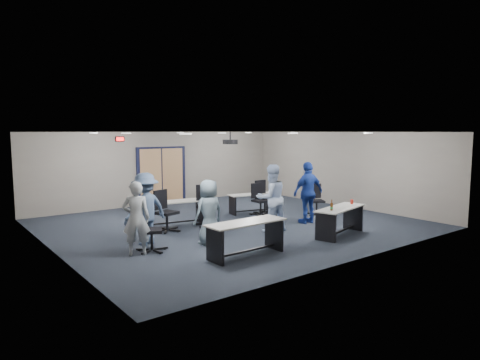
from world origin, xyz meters
TOP-DOWN VIEW (x-y plane):
  - floor at (0.00, 0.00)m, footprint 10.00×10.00m
  - back_wall at (0.00, 4.50)m, footprint 10.00×0.04m
  - front_wall at (0.00, -4.50)m, footprint 10.00×0.04m
  - left_wall at (-5.00, 0.00)m, footprint 0.04×9.00m
  - right_wall at (5.00, 0.00)m, footprint 0.04×9.00m
  - ceiling at (0.00, 0.00)m, footprint 10.00×9.00m
  - double_door at (0.00, 4.46)m, footprint 2.00×0.07m
  - exit_sign at (-1.60, 4.44)m, footprint 0.32×0.07m
  - ceiling_projector at (0.30, 0.50)m, footprint 0.35×0.32m
  - ceiling_can_lights at (0.00, 0.25)m, footprint 6.24×5.74m
  - table_front_left at (-1.71, -2.84)m, footprint 1.89×0.67m
  - table_front_right at (1.40, -2.87)m, footprint 1.92×1.03m
  - table_back_left at (-1.49, 0.79)m, footprint 1.85×0.89m
  - table_back_right at (1.50, 0.93)m, footprint 1.66×0.83m
  - chair_back_a at (-2.01, 0.27)m, footprint 0.88×0.88m
  - chair_back_b at (-0.74, 0.18)m, footprint 0.86×0.86m
  - chair_back_c at (1.49, 0.46)m, footprint 0.69×0.69m
  - chair_back_d at (1.81, 0.62)m, footprint 0.72×0.72m
  - chair_loose_left at (-3.20, -1.27)m, footprint 0.89×0.89m
  - chair_loose_right at (2.95, -0.63)m, footprint 0.86×0.86m
  - person_gray at (-3.59, -1.33)m, footprint 0.71×0.62m
  - person_plaid at (-1.81, -1.52)m, footprint 0.79×0.53m
  - person_lightblue at (0.29, -1.40)m, footprint 1.00×0.84m
  - person_navy at (1.85, -1.29)m, footprint 1.10×0.53m
  - person_back at (-3.03, -0.61)m, footprint 1.21×0.82m

SIDE VIEW (x-z plane):
  - floor at x=0.00m, z-range 0.00..0.00m
  - table_back_right at x=1.50m, z-range 0.12..0.76m
  - table_back_left at x=-1.49m, z-range 0.13..0.85m
  - chair_loose_right at x=2.95m, z-range 0.00..1.01m
  - table_front_right at x=1.40m, z-range 0.01..1.02m
  - chair_back_c at x=1.49m, z-range 0.00..1.03m
  - table_front_left at x=-1.71m, z-range 0.14..0.90m
  - chair_loose_left at x=-3.20m, z-range 0.00..1.06m
  - chair_back_d at x=1.81m, z-range 0.00..1.09m
  - chair_back_a at x=-2.01m, z-range 0.00..1.13m
  - chair_back_b at x=-0.74m, z-range 0.00..1.18m
  - person_plaid at x=-1.81m, z-range 0.00..1.58m
  - person_gray at x=-3.59m, z-range 0.00..1.64m
  - person_back at x=-3.03m, z-range 0.00..1.74m
  - person_lightblue at x=0.29m, z-range 0.00..1.83m
  - person_navy at x=1.85m, z-range 0.00..1.83m
  - double_door at x=0.00m, z-range -0.05..2.15m
  - back_wall at x=0.00m, z-range 0.00..2.70m
  - front_wall at x=0.00m, z-range 0.00..2.70m
  - left_wall at x=-5.00m, z-range 0.00..2.70m
  - right_wall at x=5.00m, z-range 0.00..2.70m
  - ceiling_projector at x=0.30m, z-range 2.22..2.59m
  - exit_sign at x=-1.60m, z-range 2.36..2.54m
  - ceiling_can_lights at x=0.00m, z-range 2.66..2.68m
  - ceiling at x=0.00m, z-range 2.68..2.72m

